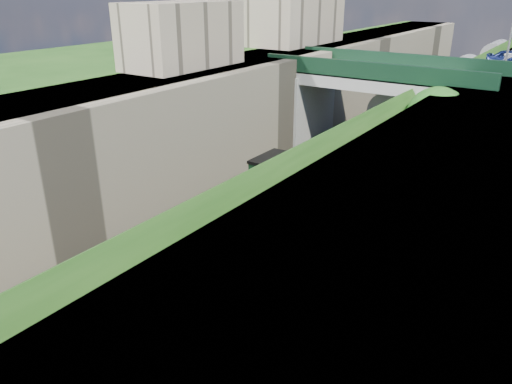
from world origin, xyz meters
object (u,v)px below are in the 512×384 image
road_bridge (388,103)px  locomotive (251,220)px  tender (323,178)px  tree (439,120)px

road_bridge → locomotive: (0.26, -17.77, -2.18)m
locomotive → tender: locomotive is taller
road_bridge → locomotive: size_ratio=1.56×
road_bridge → tender: bearing=-88.6°
road_bridge → tender: (0.26, -10.41, -2.46)m
road_bridge → tree: 7.17m
road_bridge → tender: 10.70m
tender → locomotive: bearing=-90.0°
road_bridge → locomotive: 17.91m
tree → tender: 7.69m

